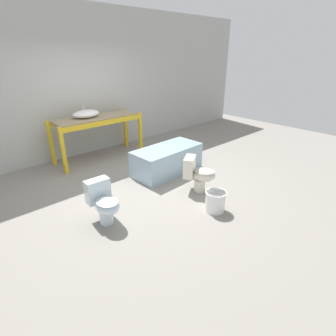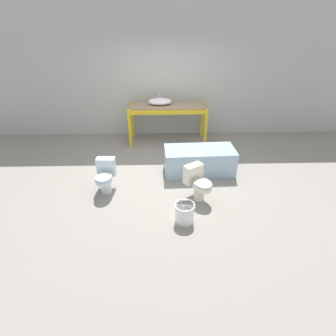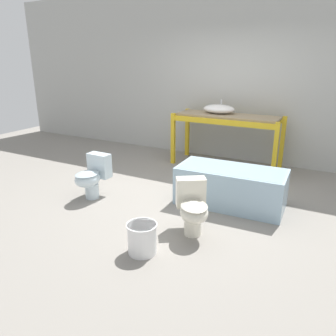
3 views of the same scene
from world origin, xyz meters
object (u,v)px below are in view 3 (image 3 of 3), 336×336
bathtub_main (231,184)px  toilet_near (193,207)px  sink_basin (219,109)px  toilet_far (92,176)px  bucket_white (142,238)px

bathtub_main → toilet_near: (-0.14, -0.95, 0.03)m
sink_basin → toilet_far: 2.66m
toilet_far → bucket_white: bearing=-29.8°
bucket_white → bathtub_main: bearing=74.6°
toilet_near → toilet_far: same height
toilet_near → toilet_far: size_ratio=1.02×
sink_basin → bucket_white: sink_basin is taller
sink_basin → bathtub_main: bearing=-64.3°
sink_basin → bathtub_main: (0.81, -1.68, -0.74)m
sink_basin → toilet_far: (-1.01, -2.36, -0.71)m
toilet_far → bucket_white: (1.38, -0.87, -0.16)m
sink_basin → toilet_near: sink_basin is taller
sink_basin → toilet_near: size_ratio=0.93×
toilet_far → toilet_near: bearing=-6.7°
bathtub_main → bucket_white: bearing=-107.8°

